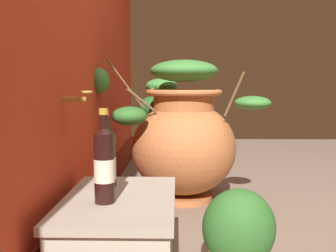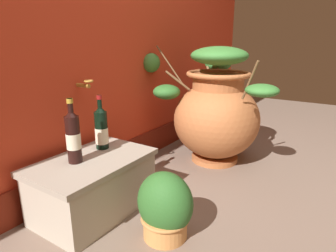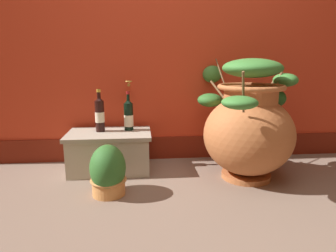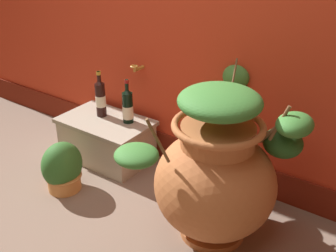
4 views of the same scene
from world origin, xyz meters
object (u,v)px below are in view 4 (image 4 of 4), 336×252
terracotta_urn (217,171)px  potted_shrub (63,168)px  wine_bottle_middle (128,106)px  wine_bottle_left (101,97)px

terracotta_urn → potted_shrub: terracotta_urn is taller
wine_bottle_middle → potted_shrub: (-0.13, -0.54, -0.29)m
terracotta_urn → wine_bottle_middle: 0.96m
wine_bottle_left → terracotta_urn: bearing=-14.6°
wine_bottle_left → potted_shrub: size_ratio=1.00×
terracotta_urn → potted_shrub: bearing=-168.5°
wine_bottle_left → potted_shrub: wine_bottle_left is taller
terracotta_urn → potted_shrub: (-1.03, -0.21, -0.26)m
terracotta_urn → wine_bottle_left: bearing=165.4°
wine_bottle_middle → wine_bottle_left: bearing=-172.1°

